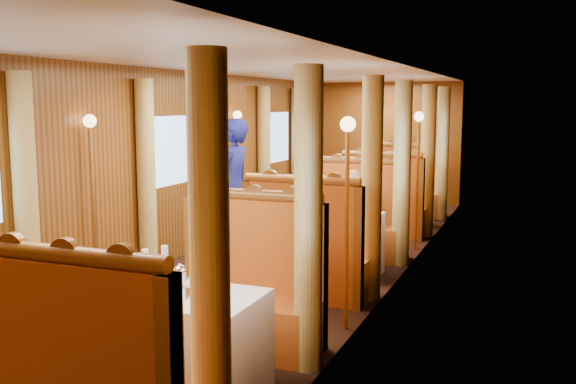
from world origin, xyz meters
The scene contains 45 objects.
floor centered at (0.00, 0.00, 0.00)m, with size 3.00×12.00×0.01m, color black, non-canonical shape.
ceiling centered at (0.00, 0.00, 2.50)m, with size 3.00×12.00×0.01m, color silver, non-canonical shape.
wall_far centered at (0.00, 6.00, 1.25)m, with size 3.00×2.50×0.01m, color brown, non-canonical shape.
wall_left centered at (-1.50, 0.00, 1.25)m, with size 12.00×2.50×0.01m, color brown, non-canonical shape.
wall_right centered at (1.50, 0.00, 1.25)m, with size 12.00×2.50×0.01m, color brown, non-canonical shape.
doorway_far centered at (0.00, 5.97, 1.00)m, with size 0.80×0.04×2.00m, color brown.
table_near centered at (0.75, -3.50, 0.38)m, with size 1.05×0.72×0.75m, color white.
banquette_near_aft centered at (0.75, -2.49, 0.42)m, with size 1.30×0.55×1.34m.
table_mid centered at (0.75, 0.00, 0.38)m, with size 1.05×0.72×0.75m, color white.
banquette_mid_fwd centered at (0.75, -1.01, 0.42)m, with size 1.30×0.55×1.34m.
banquette_mid_aft centered at (0.75, 1.01, 0.42)m, with size 1.30×0.55×1.34m.
table_far centered at (0.75, 3.50, 0.38)m, with size 1.05×0.72×0.75m, color white.
banquette_far_fwd centered at (0.75, 2.49, 0.42)m, with size 1.30×0.55×1.34m.
banquette_far_aft centered at (0.75, 4.51, 0.42)m, with size 1.30×0.55×1.34m.
tea_tray centered at (0.65, -3.55, 0.76)m, with size 0.34×0.26×0.01m, color silver.
teapot_left centered at (0.57, -3.63, 0.82)m, with size 0.17×0.13×0.14m, color silver, non-canonical shape.
teapot_right centered at (0.73, -3.61, 0.81)m, with size 0.15×0.11×0.12m, color silver, non-canonical shape.
teapot_back centered at (0.66, -3.40, 0.82)m, with size 0.17×0.12×0.13m, color silver, non-canonical shape.
fruit_plate centered at (1.02, -3.64, 0.77)m, with size 0.21×0.21×0.05m.
cup_inboard centered at (0.37, -3.40, 0.86)m, with size 0.08×0.08×0.26m.
cup_outboard centered at (0.44, -3.25, 0.86)m, with size 0.08×0.08×0.26m.
rose_vase_mid centered at (0.74, 0.03, 0.93)m, with size 0.06×0.06×0.36m.
rose_vase_far centered at (0.74, 3.47, 0.93)m, with size 0.06×0.06×0.36m.
curtain_left_near_b centered at (-1.38, -2.72, 1.18)m, with size 0.22×0.22×2.35m, color tan.
window_right_near centered at (1.49, -3.50, 1.45)m, with size 1.20×0.90×0.01m, color #88ADDC, non-canonical shape.
curtain_right_near_a centered at (1.38, -4.28, 1.18)m, with size 0.22×0.22×2.35m, color tan.
curtain_right_near_b centered at (1.38, -2.72, 1.18)m, with size 0.22×0.22×2.35m, color tan.
window_left_mid centered at (-1.49, 0.00, 1.45)m, with size 1.20×0.90×0.01m, color #88ADDC, non-canonical shape.
curtain_left_mid_a centered at (-1.38, -0.78, 1.18)m, with size 0.22×0.22×2.35m, color tan.
curtain_left_mid_b centered at (-1.38, 0.78, 1.18)m, with size 0.22×0.22×2.35m, color tan.
window_right_mid centered at (1.49, 0.00, 1.45)m, with size 1.20×0.90×0.01m, color #88ADDC, non-canonical shape.
curtain_right_mid_a centered at (1.38, -0.78, 1.18)m, with size 0.22×0.22×2.35m, color tan.
curtain_right_mid_b centered at (1.38, 0.78, 1.18)m, with size 0.22×0.22×2.35m, color tan.
window_left_far centered at (-1.49, 3.50, 1.45)m, with size 1.20×0.90×0.01m, color #88ADDC, non-canonical shape.
curtain_left_far_a centered at (-1.38, 2.72, 1.18)m, with size 0.22×0.22×2.35m, color tan.
curtain_left_far_b centered at (-1.38, 4.28, 1.18)m, with size 0.22×0.22×2.35m, color tan.
window_right_far centered at (1.49, 3.50, 1.45)m, with size 1.20×0.90×0.01m, color #88ADDC, non-canonical shape.
curtain_right_far_a centered at (1.38, 2.72, 1.18)m, with size 0.22×0.22×2.35m, color tan.
curtain_right_far_b centered at (1.38, 4.28, 1.18)m, with size 0.22×0.22×2.35m, color tan.
sconce_left_fore centered at (-1.40, -1.75, 1.38)m, with size 0.14×0.14×1.95m.
sconce_right_fore centered at (1.40, -1.75, 1.38)m, with size 0.14×0.14×1.95m.
sconce_left_aft centered at (-1.40, 1.75, 1.38)m, with size 0.14×0.14×1.95m.
sconce_right_aft centered at (1.40, 1.75, 1.38)m, with size 0.14×0.14×1.95m.
steward centered at (-0.86, 0.48, 0.93)m, with size 0.68×0.45×1.86m, color navy.
passenger centered at (0.75, 0.74, 0.74)m, with size 0.40×0.44×0.76m.
Camera 1 is at (3.00, -7.24, 2.06)m, focal length 40.00 mm.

